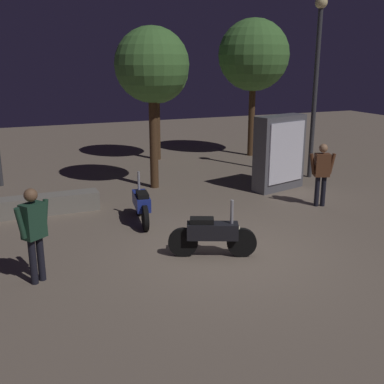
{
  "coord_description": "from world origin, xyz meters",
  "views": [
    {
      "loc": [
        -3.81,
        -7.39,
        3.58
      ],
      "look_at": [
        -0.32,
        1.03,
        1.0
      ],
      "focal_mm": 43.86,
      "sensor_mm": 36.0,
      "label": 1
    }
  ],
  "objects_px": {
    "motorcycle_blue_parked_left": "(141,204)",
    "person_bystander_far": "(34,228)",
    "motorcycle_black_foreground": "(212,234)",
    "streetlamp_far": "(317,67)",
    "kiosk_billboard": "(280,153)",
    "person_rider_beside": "(322,170)"
  },
  "relations": [
    {
      "from": "motorcycle_black_foreground",
      "to": "motorcycle_blue_parked_left",
      "type": "height_order",
      "value": "same"
    },
    {
      "from": "motorcycle_black_foreground",
      "to": "motorcycle_blue_parked_left",
      "type": "relative_size",
      "value": 0.95
    },
    {
      "from": "person_bystander_far",
      "to": "kiosk_billboard",
      "type": "relative_size",
      "value": 0.77
    },
    {
      "from": "motorcycle_blue_parked_left",
      "to": "kiosk_billboard",
      "type": "xyz_separation_m",
      "value": [
        4.42,
        1.26,
        0.61
      ]
    },
    {
      "from": "motorcycle_black_foreground",
      "to": "streetlamp_far",
      "type": "xyz_separation_m",
      "value": [
        5.46,
        4.48,
        2.92
      ]
    },
    {
      "from": "person_rider_beside",
      "to": "kiosk_billboard",
      "type": "bearing_deg",
      "value": 23.1
    },
    {
      "from": "motorcycle_blue_parked_left",
      "to": "person_bystander_far",
      "type": "relative_size",
      "value": 1.02
    },
    {
      "from": "motorcycle_blue_parked_left",
      "to": "person_rider_beside",
      "type": "height_order",
      "value": "person_rider_beside"
    },
    {
      "from": "motorcycle_black_foreground",
      "to": "streetlamp_far",
      "type": "distance_m",
      "value": 7.64
    },
    {
      "from": "kiosk_billboard",
      "to": "person_rider_beside",
      "type": "bearing_deg",
      "value": 77.92
    },
    {
      "from": "person_rider_beside",
      "to": "kiosk_billboard",
      "type": "distance_m",
      "value": 1.79
    },
    {
      "from": "person_rider_beside",
      "to": "person_bystander_far",
      "type": "height_order",
      "value": "person_bystander_far"
    },
    {
      "from": "motorcycle_blue_parked_left",
      "to": "person_rider_beside",
      "type": "distance_m",
      "value": 4.57
    },
    {
      "from": "person_rider_beside",
      "to": "streetlamp_far",
      "type": "distance_m",
      "value": 3.93
    },
    {
      "from": "kiosk_billboard",
      "to": "person_bystander_far",
      "type": "bearing_deg",
      "value": 11.69
    },
    {
      "from": "person_bystander_far",
      "to": "streetlamp_far",
      "type": "relative_size",
      "value": 0.3
    },
    {
      "from": "motorcycle_black_foreground",
      "to": "kiosk_billboard",
      "type": "relative_size",
      "value": 0.75
    },
    {
      "from": "motorcycle_black_foreground",
      "to": "person_bystander_far",
      "type": "xyz_separation_m",
      "value": [
        -3.12,
        0.15,
        0.52
      ]
    },
    {
      "from": "motorcycle_black_foreground",
      "to": "streetlamp_far",
      "type": "bearing_deg",
      "value": 62.5
    },
    {
      "from": "person_rider_beside",
      "to": "streetlamp_far",
      "type": "height_order",
      "value": "streetlamp_far"
    },
    {
      "from": "person_bystander_far",
      "to": "motorcycle_black_foreground",
      "type": "bearing_deg",
      "value": 52.18
    },
    {
      "from": "person_bystander_far",
      "to": "kiosk_billboard",
      "type": "xyz_separation_m",
      "value": [
        6.87,
        3.46,
        0.09
      ]
    }
  ]
}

